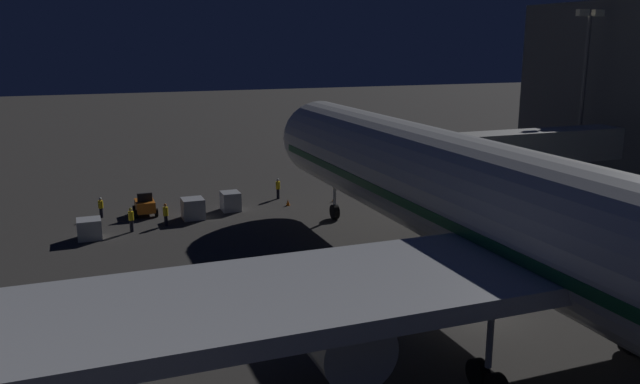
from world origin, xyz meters
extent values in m
plane|color=#383533|center=(0.00, 0.00, 0.00)|extent=(320.00, 320.00, 0.00)
cylinder|color=silver|center=(0.00, 6.49, 6.18)|extent=(6.19, 60.32, 6.19)
sphere|color=silver|center=(0.00, -23.68, 6.18)|extent=(6.07, 6.07, 6.07)
cube|color=#196033|center=(0.00, 6.49, 5.72)|extent=(6.25, 57.91, 0.50)
cube|color=black|center=(0.00, -21.82, 7.27)|extent=(3.40, 1.40, 0.90)
cube|color=#B7BABF|center=(0.00, 5.64, 5.10)|extent=(52.50, 7.39, 0.70)
cylinder|color=#B7BABF|center=(10.20, 4.64, 3.12)|extent=(2.95, 5.46, 2.95)
cylinder|color=black|center=(10.20, 1.91, 3.12)|extent=(2.51, 0.15, 2.51)
cylinder|color=#B7BABF|center=(0.00, -20.18, 2.44)|extent=(0.28, 0.28, 2.49)
cylinder|color=black|center=(0.00, -20.18, 0.60)|extent=(0.45, 1.20, 1.20)
cylinder|color=black|center=(-4.20, 5.99, 0.60)|extent=(0.45, 1.20, 1.20)
cylinder|color=#B7BABF|center=(4.20, 6.64, 2.44)|extent=(0.28, 0.28, 2.49)
cylinder|color=black|center=(4.20, 5.99, 0.60)|extent=(0.45, 1.20, 1.20)
cube|color=#9E9E99|center=(-12.77, -13.35, 6.18)|extent=(17.34, 2.60, 2.50)
cube|color=#9E9E99|center=(-4.10, -13.35, 6.18)|extent=(3.20, 3.40, 3.00)
cube|color=black|center=(-2.70, -13.35, 6.18)|extent=(0.70, 3.20, 2.70)
cylinder|color=#B7BABF|center=(-5.10, -13.35, 2.47)|extent=(0.56, 0.56, 4.93)
cylinder|color=black|center=(-5.70, -13.35, 0.30)|extent=(0.25, 0.60, 0.60)
cylinder|color=black|center=(-4.50, -13.35, 0.30)|extent=(0.25, 0.60, 0.60)
cylinder|color=#59595E|center=(-25.50, -21.29, 8.18)|extent=(0.40, 0.40, 16.36)
cube|color=#F9EFC6|center=(-26.40, -21.29, 16.61)|extent=(1.10, 0.50, 0.60)
cube|color=#F9EFC6|center=(-24.60, -21.29, 16.61)|extent=(1.10, 0.50, 0.60)
cube|color=orange|center=(14.28, -26.90, 0.80)|extent=(1.50, 2.28, 0.90)
cube|color=black|center=(14.28, -26.56, 1.60)|extent=(1.20, 0.20, 0.70)
cylinder|color=black|center=(13.47, -27.70, 0.35)|extent=(0.24, 0.70, 0.70)
cylinder|color=black|center=(15.09, -27.70, 0.35)|extent=(0.24, 0.70, 0.70)
cylinder|color=black|center=(13.47, -26.10, 0.35)|extent=(0.24, 0.70, 0.70)
cylinder|color=black|center=(15.09, -26.10, 0.35)|extent=(0.24, 0.70, 0.70)
cube|color=#B7BABF|center=(10.74, -24.42, 0.84)|extent=(1.73, 1.82, 1.67)
cube|color=#B7BABF|center=(18.79, -21.67, 0.74)|extent=(1.69, 1.71, 1.47)
cube|color=#B7BABF|center=(7.28, -25.88, 0.80)|extent=(1.52, 1.73, 1.60)
cylinder|color=black|center=(13.09, -23.14, 0.40)|extent=(0.28, 0.28, 0.80)
cylinder|color=yellow|center=(13.09, -23.14, 1.15)|extent=(0.40, 0.40, 0.68)
sphere|color=tan|center=(13.09, -23.14, 1.61)|extent=(0.24, 0.24, 0.24)
sphere|color=orange|center=(13.09, -23.14, 1.66)|extent=(0.23, 0.23, 0.23)
cylinder|color=black|center=(2.26, -28.41, 0.46)|extent=(0.28, 0.28, 0.92)
cylinder|color=yellow|center=(2.26, -28.41, 1.26)|extent=(0.40, 0.40, 0.70)
sphere|color=tan|center=(2.26, -28.41, 1.73)|extent=(0.24, 0.24, 0.24)
sphere|color=white|center=(2.26, -28.41, 1.78)|extent=(0.23, 0.23, 0.23)
cylinder|color=black|center=(17.73, -27.39, 0.40)|extent=(0.28, 0.28, 0.80)
cylinder|color=yellow|center=(17.73, -27.39, 1.11)|extent=(0.40, 0.40, 0.62)
sphere|color=tan|center=(17.73, -27.39, 1.54)|extent=(0.24, 0.24, 0.24)
sphere|color=white|center=(17.73, -27.39, 1.59)|extent=(0.23, 0.23, 0.23)
cylinder|color=black|center=(15.77, -22.32, 0.46)|extent=(0.28, 0.28, 0.92)
cylinder|color=yellow|center=(15.77, -22.32, 1.26)|extent=(0.40, 0.40, 0.68)
sphere|color=tan|center=(15.77, -22.32, 1.72)|extent=(0.24, 0.24, 0.24)
sphere|color=yellow|center=(15.77, -22.32, 1.77)|extent=(0.23, 0.23, 0.23)
cone|color=orange|center=(-2.20, -25.68, 0.28)|extent=(0.36, 0.36, 0.55)
cone|color=orange|center=(2.20, -25.68, 0.28)|extent=(0.36, 0.36, 0.55)
camera|label=1|loc=(19.08, 26.37, 14.14)|focal=35.99mm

